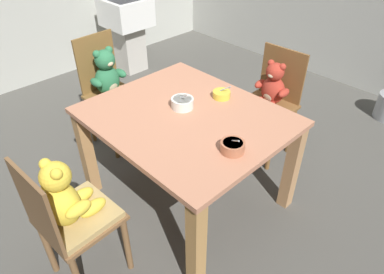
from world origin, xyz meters
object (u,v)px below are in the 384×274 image
(porridge_bowl_terracotta_near_right, at_px, (233,147))
(porridge_bowl_white_center, at_px, (182,103))
(teddy_chair_near_front, at_px, (68,208))
(teddy_chair_near_left, at_px, (108,81))
(teddy_chair_far_center, at_px, (272,93))
(sink_basin, at_px, (127,24))
(porridge_bowl_yellow_far_center, at_px, (222,94))
(dining_table, at_px, (186,130))

(porridge_bowl_terracotta_near_right, bearing_deg, porridge_bowl_white_center, 167.44)
(teddy_chair_near_front, xyz_separation_m, porridge_bowl_white_center, (-0.12, 0.90, 0.18))
(teddy_chair_near_left, height_order, porridge_bowl_white_center, teddy_chair_near_left)
(teddy_chair_near_left, bearing_deg, teddy_chair_far_center, 36.77)
(porridge_bowl_terracotta_near_right, xyz_separation_m, sink_basin, (-2.49, 1.08, -0.19))
(teddy_chair_near_front, xyz_separation_m, porridge_bowl_yellow_far_center, (-0.04, 1.18, 0.17))
(dining_table, height_order, teddy_chair_near_left, teddy_chair_near_left)
(teddy_chair_far_center, xyz_separation_m, porridge_bowl_white_center, (-0.13, -0.83, 0.20))
(teddy_chair_near_front, distance_m, porridge_bowl_white_center, 0.93)
(porridge_bowl_terracotta_near_right, xyz_separation_m, porridge_bowl_yellow_far_center, (-0.43, 0.39, -0.01))
(teddy_chair_near_front, bearing_deg, porridge_bowl_terracotta_near_right, -29.44)
(teddy_chair_near_front, bearing_deg, porridge_bowl_white_center, 4.80)
(dining_table, distance_m, porridge_bowl_white_center, 0.18)
(teddy_chair_near_left, relative_size, porridge_bowl_yellow_far_center, 7.28)
(teddy_chair_near_left, xyz_separation_m, porridge_bowl_yellow_far_center, (0.98, 0.27, 0.17))
(teddy_chair_near_left, xyz_separation_m, teddy_chair_far_center, (1.02, 0.83, -0.03))
(teddy_chair_near_left, distance_m, porridge_bowl_terracotta_near_right, 1.42)
(porridge_bowl_white_center, bearing_deg, porridge_bowl_terracotta_near_right, -12.56)
(porridge_bowl_terracotta_near_right, distance_m, porridge_bowl_yellow_far_center, 0.58)
(teddy_chair_far_center, bearing_deg, porridge_bowl_white_center, -11.24)
(dining_table, relative_size, teddy_chair_far_center, 1.37)
(teddy_chair_near_left, bearing_deg, teddy_chair_near_front, -44.02)
(porridge_bowl_terracotta_near_right, bearing_deg, porridge_bowl_yellow_far_center, 137.62)
(dining_table, height_order, porridge_bowl_terracotta_near_right, porridge_bowl_terracotta_near_right)
(teddy_chair_far_center, height_order, porridge_bowl_terracotta_near_right, teddy_chair_far_center)
(teddy_chair_far_center, relative_size, porridge_bowl_yellow_far_center, 6.88)
(dining_table, relative_size, teddy_chair_near_left, 1.30)
(dining_table, distance_m, porridge_bowl_yellow_far_center, 0.35)
(sink_basin, bearing_deg, teddy_chair_near_front, -41.69)
(porridge_bowl_white_center, bearing_deg, teddy_chair_near_front, -82.16)
(teddy_chair_near_left, bearing_deg, dining_table, -4.83)
(teddy_chair_near_left, relative_size, porridge_bowl_white_center, 6.14)
(teddy_chair_near_left, height_order, sink_basin, teddy_chair_near_left)
(porridge_bowl_terracotta_near_right, bearing_deg, sink_basin, 156.54)
(teddy_chair_near_left, distance_m, teddy_chair_near_front, 1.36)
(porridge_bowl_terracotta_near_right, height_order, porridge_bowl_white_center, porridge_bowl_white_center)
(teddy_chair_far_center, height_order, sink_basin, teddy_chair_far_center)
(porridge_bowl_terracotta_near_right, bearing_deg, dining_table, 170.42)
(teddy_chair_near_left, xyz_separation_m, porridge_bowl_white_center, (0.89, -0.00, 0.17))
(teddy_chair_near_left, height_order, teddy_chair_far_center, teddy_chair_near_left)
(dining_table, bearing_deg, porridge_bowl_white_center, 152.39)
(dining_table, height_order, porridge_bowl_yellow_far_center, porridge_bowl_yellow_far_center)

